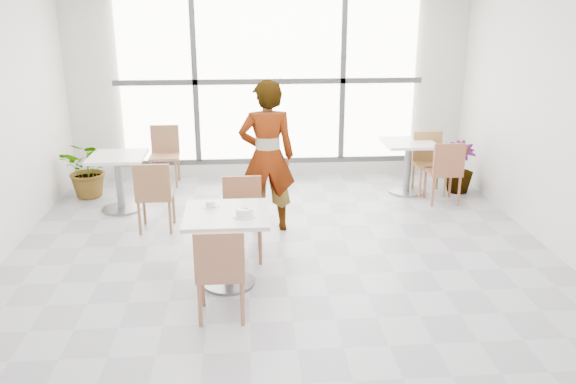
{
  "coord_description": "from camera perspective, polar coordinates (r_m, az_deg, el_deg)",
  "views": [
    {
      "loc": [
        -0.37,
        -5.35,
        2.69
      ],
      "look_at": [
        0.0,
        -0.3,
        1.0
      ],
      "focal_mm": 36.44,
      "sensor_mm": 36.0,
      "label": 1
    }
  ],
  "objects": [
    {
      "name": "bg_chair_right_far",
      "position": [
        8.6,
        13.56,
        3.19
      ],
      "size": [
        0.42,
        0.42,
        0.87
      ],
      "color": "#A47641",
      "rests_on": "ground"
    },
    {
      "name": "main_table",
      "position": [
        5.65,
        -5.96,
        -4.18
      ],
      "size": [
        0.8,
        0.8,
        0.75
      ],
      "color": "silver",
      "rests_on": "ground"
    },
    {
      "name": "plant_right",
      "position": [
        8.76,
        16.39,
        2.35
      ],
      "size": [
        0.42,
        0.42,
        0.74
      ],
      "primitive_type": "imported",
      "rotation": [
        0.0,
        0.0,
        0.02
      ],
      "color": "#5C8545",
      "rests_on": "ground"
    },
    {
      "name": "window",
      "position": [
        8.87,
        -1.82,
        10.75
      ],
      "size": [
        4.6,
        0.07,
        2.52
      ],
      "color": "white",
      "rests_on": "ground"
    },
    {
      "name": "person",
      "position": [
        6.88,
        -2.06,
        3.45
      ],
      "size": [
        0.69,
        0.47,
        1.82
      ],
      "primitive_type": "imported",
      "rotation": [
        0.0,
        0.0,
        3.2
      ],
      "color": "black",
      "rests_on": "ground"
    },
    {
      "name": "coffee_cup",
      "position": [
        5.72,
        -7.6,
        -1.22
      ],
      "size": [
        0.16,
        0.13,
        0.07
      ],
      "color": "silver",
      "rests_on": "main_table"
    },
    {
      "name": "wall_front",
      "position": [
        2.23,
        6.28,
        -13.94
      ],
      "size": [
        6.0,
        0.0,
        6.0
      ],
      "primitive_type": "plane",
      "rotation": [
        -1.57,
        0.0,
        0.0
      ],
      "color": "silver",
      "rests_on": "ground"
    },
    {
      "name": "bg_chair_right_near",
      "position": [
        8.14,
        15.12,
        2.22
      ],
      "size": [
        0.42,
        0.42,
        0.87
      ],
      "rotation": [
        0.0,
        0.0,
        3.14
      ],
      "color": "brown",
      "rests_on": "ground"
    },
    {
      "name": "wall_back",
      "position": [
        8.93,
        -1.83,
        10.81
      ],
      "size": [
        6.0,
        0.0,
        6.0
      ],
      "primitive_type": "plane",
      "rotation": [
        1.57,
        0.0,
        0.0
      ],
      "color": "silver",
      "rests_on": "ground"
    },
    {
      "name": "bg_chair_left_far",
      "position": [
        8.98,
        -11.93,
        3.96
      ],
      "size": [
        0.42,
        0.42,
        0.87
      ],
      "color": "#8E5F44",
      "rests_on": "ground"
    },
    {
      "name": "floor",
      "position": [
        6.0,
        -0.21,
        -8.19
      ],
      "size": [
        7.0,
        7.0,
        0.0
      ],
      "primitive_type": "plane",
      "color": "#9E9EA5",
      "rests_on": "ground"
    },
    {
      "name": "chair_far",
      "position": [
        6.29,
        -4.46,
        -1.95
      ],
      "size": [
        0.42,
        0.42,
        0.87
      ],
      "color": "brown",
      "rests_on": "ground"
    },
    {
      "name": "oatmeal_bowl",
      "position": [
        5.44,
        -4.27,
        -1.97
      ],
      "size": [
        0.21,
        0.21,
        0.09
      ],
      "color": "silver",
      "rests_on": "main_table"
    },
    {
      "name": "plant_left",
      "position": [
        8.63,
        -18.79,
        2.14
      ],
      "size": [
        0.92,
        0.87,
        0.82
      ],
      "primitive_type": "imported",
      "rotation": [
        0.0,
        0.0,
        -0.38
      ],
      "color": "#4A7B42",
      "rests_on": "ground"
    },
    {
      "name": "bg_table_right",
      "position": [
        8.53,
        11.63,
        3.11
      ],
      "size": [
        0.7,
        0.7,
        0.75
      ],
      "color": "white",
      "rests_on": "ground"
    },
    {
      "name": "bg_chair_left_near",
      "position": [
        7.09,
        -12.92,
        -0.0
      ],
      "size": [
        0.42,
        0.42,
        0.87
      ],
      "rotation": [
        0.0,
        0.0,
        3.14
      ],
      "color": "brown",
      "rests_on": "ground"
    },
    {
      "name": "chair_near",
      "position": [
        5.04,
        -6.61,
        -7.4
      ],
      "size": [
        0.42,
        0.42,
        0.87
      ],
      "rotation": [
        0.0,
        0.0,
        3.14
      ],
      "color": "#9E6448",
      "rests_on": "ground"
    },
    {
      "name": "bg_table_left",
      "position": [
        7.94,
        -16.17,
        1.62
      ],
      "size": [
        0.7,
        0.7,
        0.75
      ],
      "color": "white",
      "rests_on": "ground"
    }
  ]
}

